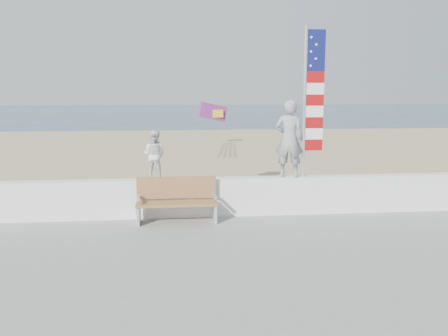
{
  "coord_description": "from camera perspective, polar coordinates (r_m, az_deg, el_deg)",
  "views": [
    {
      "loc": [
        -0.96,
        -8.92,
        3.08
      ],
      "look_at": [
        0.2,
        1.8,
        1.35
      ],
      "focal_mm": 38.0,
      "sensor_mm": 36.0,
      "label": 1
    }
  ],
  "objects": [
    {
      "name": "seawall",
      "position": [
        11.23,
        -1.13,
        -3.49
      ],
      "size": [
        30.0,
        0.35,
        0.9
      ],
      "primitive_type": "cube",
      "color": "white",
      "rests_on": "boardwalk"
    },
    {
      "name": "bench",
      "position": [
        10.73,
        -5.7,
        -3.8
      ],
      "size": [
        1.8,
        0.57,
        1.0
      ],
      "color": "olive",
      "rests_on": "boardwalk"
    },
    {
      "name": "sand",
      "position": [
        18.2,
        -3.06,
        -0.52
      ],
      "size": [
        90.0,
        40.0,
        0.08
      ],
      "primitive_type": "cube",
      "color": "tan",
      "rests_on": "ground"
    },
    {
      "name": "flag",
      "position": [
        11.38,
        10.3,
        8.53
      ],
      "size": [
        0.5,
        0.08,
        3.5
      ],
      "color": "white",
      "rests_on": "seawall"
    },
    {
      "name": "ground",
      "position": [
        9.48,
        -0.03,
        -9.83
      ],
      "size": [
        220.0,
        220.0,
        0.0
      ],
      "primitive_type": "plane",
      "color": "#314962",
      "rests_on": "ground"
    },
    {
      "name": "parafoil_kite",
      "position": [
        14.04,
        -1.29,
        6.74
      ],
      "size": [
        0.9,
        0.42,
        0.6
      ],
      "color": "red",
      "rests_on": "ground"
    },
    {
      "name": "child",
      "position": [
        11.02,
        -8.38,
        1.58
      ],
      "size": [
        0.68,
        0.62,
        1.15
      ],
      "primitive_type": "imported",
      "rotation": [
        0.0,
        0.0,
        2.74
      ],
      "color": "silver",
      "rests_on": "seawall"
    },
    {
      "name": "adult",
      "position": [
        11.31,
        7.84,
        3.51
      ],
      "size": [
        0.75,
        0.59,
        1.82
      ],
      "primitive_type": "imported",
      "rotation": [
        0.0,
        0.0,
        2.89
      ],
      "color": "gray",
      "rests_on": "seawall"
    }
  ]
}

